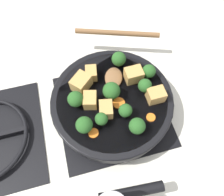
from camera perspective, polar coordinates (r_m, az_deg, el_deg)
The scene contains 22 objects.
ground_plane at distance 0.65m, azimuth -0.00°, elevation -3.27°, with size 2.40×2.40×0.00m, color silver.
front_burner_grate at distance 0.64m, azimuth -0.00°, elevation -2.82°, with size 0.31×0.31×0.03m.
skillet_pan at distance 0.60m, azimuth 0.03°, elevation -1.19°, with size 0.41×0.33×0.05m.
wooden_spoon at distance 0.66m, azimuth 1.01°, elevation 12.48°, with size 0.25×0.25×0.02m.
tofu_cube_center_large at distance 0.57m, azimuth 11.39°, elevation 0.70°, with size 0.04×0.04×0.04m, color tan.
tofu_cube_near_handle at distance 0.56m, azimuth -5.73°, elevation -0.56°, with size 0.04×0.03×0.03m, color tan.
tofu_cube_east_chunk at distance 0.60m, azimuth -5.45°, elevation 6.45°, with size 0.04×0.03×0.03m, color tan.
tofu_cube_west_chunk at distance 0.60m, azimuth 5.67°, elevation 6.03°, with size 0.05×0.04×0.04m, color tan.
tofu_cube_back_piece at distance 0.58m, azimuth -8.05°, elevation 3.92°, with size 0.05×0.04×0.04m, color tan.
tofu_cube_front_piece at distance 0.54m, azimuth -1.57°, elevation -3.01°, with size 0.04×0.03×0.03m, color tan.
broccoli_floret_near_spoon at distance 0.53m, azimuth -2.77°, elevation -5.50°, with size 0.03×0.03×0.04m.
broccoli_floret_center_top at distance 0.52m, azimuth 6.58°, elevation -7.29°, with size 0.04×0.04×0.05m.
broccoli_floret_east_rim at distance 0.58m, azimuth 8.51°, elevation 3.38°, with size 0.04×0.04×0.04m.
broccoli_floret_west_rim at distance 0.56m, azimuth -0.50°, elevation 1.81°, with size 0.05×0.05×0.05m.
broccoli_floret_north_edge at distance 0.60m, azimuth 9.60°, elevation 6.89°, with size 0.04×0.04×0.04m.
broccoli_floret_south_cluster at distance 0.62m, azimuth 1.77°, elevation 10.15°, with size 0.04×0.04×0.05m.
broccoli_floret_mid_floret at distance 0.54m, azimuth 3.52°, elevation -3.30°, with size 0.03×0.03×0.04m.
broccoli_floret_small_inner at distance 0.55m, azimuth -9.49°, elevation -0.30°, with size 0.04×0.04×0.05m.
broccoli_floret_tall_stem at distance 0.52m, azimuth -7.27°, elevation -7.00°, with size 0.04×0.04×0.05m.
carrot_slice_orange_thin at distance 0.57m, azimuth 1.79°, elevation -1.34°, with size 0.03×0.03×0.01m, color orange.
carrot_slice_near_center at distance 0.54m, azimuth -4.87°, elevation -9.10°, with size 0.03×0.03×0.01m, color orange.
carrot_slice_edge_slice at distance 0.56m, azimuth 10.10°, elevation -5.02°, with size 0.02×0.02×0.01m, color orange.
Camera 1 is at (-0.26, 0.07, 0.59)m, focal length 35.00 mm.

